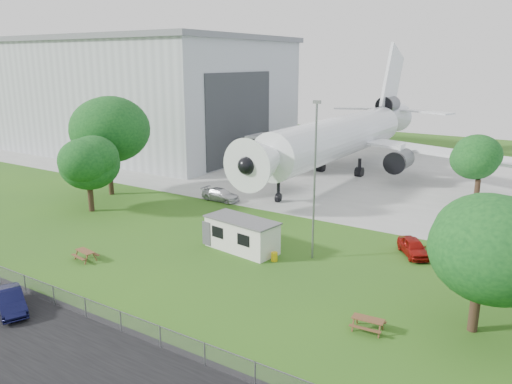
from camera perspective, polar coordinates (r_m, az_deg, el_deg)
The scene contains 18 objects.
ground at distance 38.88m, azimuth -8.76°, elevation -7.89°, with size 160.00×160.00×0.00m, color #3B711B.
asphalt_strip at distance 31.41m, azimuth -25.11°, elevation -14.99°, with size 120.00×8.00×0.02m, color black.
concrete_apron at distance 70.59m, azimuth 11.97°, elevation 2.32°, with size 120.00×46.00×0.03m, color #B7B7B2.
hangar at distance 88.34m, azimuth -12.27°, elevation 10.92°, with size 43.00×31.00×18.55m.
airliner at distance 68.42m, azimuth 9.98°, elevation 6.51°, with size 46.36×47.73×17.69m.
site_cabin at distance 40.30m, azimuth -1.61°, elevation -4.88°, with size 6.91×3.54×2.62m.
picnic_west at distance 40.93m, azimuth -18.87°, elevation -7.36°, with size 1.80×1.50×0.76m, color brown, non-canonical shape.
picnic_east at distance 30.13m, azimuth 12.61°, elevation -15.19°, with size 1.80×1.50×0.76m, color brown, non-canonical shape.
fence at distance 33.09m, azimuth -19.92°, elevation -12.89°, with size 58.00×0.04×1.30m, color gray.
lamp_mast at distance 37.56m, azimuth 6.70°, elevation 1.02°, with size 0.16×0.16×12.00m, color slate.
tree_west_big at distance 58.27m, azimuth -16.66°, elevation 6.60°, with size 9.03×9.03×11.71m.
tree_west_small at distance 52.44m, azimuth -18.69°, elevation 3.34°, with size 6.29×6.29×8.33m.
tree_east_front at distance 29.76m, azimuth 24.55°, elevation -4.78°, with size 7.16×7.16×9.19m.
tree_far_apron at distance 56.33m, azimuth 24.28°, elevation 3.37°, with size 5.66×5.66×7.84m.
car_centre_sedan at distance 34.55m, azimuth -26.29°, elevation -11.11°, with size 1.44×4.13×1.36m, color black.
car_ne_hatch at distance 41.29m, azimuth 17.54°, elevation -6.05°, with size 1.59×3.95×1.35m, color maroon.
car_ne_sedan at distance 41.66m, azimuth 25.34°, elevation -6.65°, with size 1.40×4.01×1.32m, color black.
car_apron_van at distance 54.69m, azimuth -4.06°, elevation -0.32°, with size 1.82×4.49×1.30m, color silver.
Camera 1 is at (24.05, -26.68, 14.89)m, focal length 35.00 mm.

